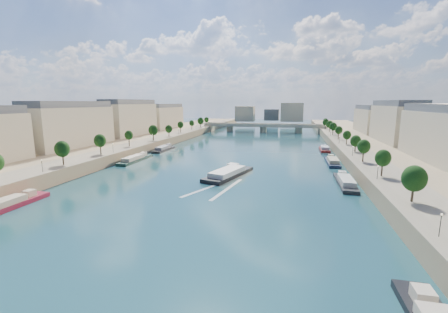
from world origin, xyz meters
The scene contains 17 objects.
ground centered at (0.00, 100.00, 0.00)m, with size 700.00×700.00×0.00m, color #0C2B38.
quay_left centered at (-72.00, 100.00, 2.50)m, with size 44.00×520.00×5.00m, color #9E8460.
quay_right centered at (72.00, 100.00, 2.50)m, with size 44.00×520.00×5.00m, color #9E8460.
pave_left centered at (-57.00, 100.00, 5.05)m, with size 14.00×520.00×0.10m, color gray.
pave_right centered at (57.00, 100.00, 5.05)m, with size 14.00×520.00×0.10m, color gray.
trees_left centered at (-55.00, 102.00, 10.48)m, with size 4.80×268.80×8.26m.
trees_right centered at (55.00, 110.00, 10.48)m, with size 4.80×268.80×8.26m.
lamps_left centered at (-52.50, 90.00, 7.78)m, with size 0.36×200.36×4.28m.
lamps_right centered at (52.50, 105.00, 7.78)m, with size 0.36×200.36×4.28m.
buildings_left centered at (-85.00, 112.00, 16.45)m, with size 16.00×226.00×23.20m.
buildings_right centered at (85.00, 112.00, 16.45)m, with size 16.00×226.00×23.20m.
skyline centered at (3.19, 319.52, 14.66)m, with size 79.00×42.00×22.00m.
bridge centered at (0.00, 230.63, 5.08)m, with size 112.00×12.00×8.15m.
tour_barge centered at (4.11, 58.10, 1.04)m, with size 15.40×28.72×3.77m.
wake centered at (4.11, 41.50, 0.02)m, with size 14.86×25.84×0.04m.
moored_barges_left centered at (-45.50, 41.46, 0.84)m, with size 5.00×159.09×3.60m.
moored_barges_right centered at (45.50, 60.86, 0.84)m, with size 5.00×166.70×3.60m.
Camera 1 is at (27.51, -50.00, 27.78)m, focal length 24.00 mm.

